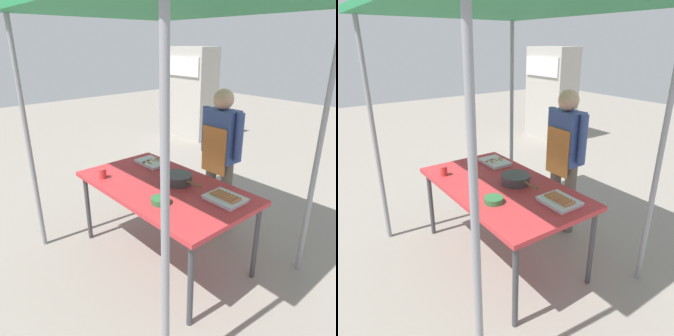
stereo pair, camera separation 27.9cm
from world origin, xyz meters
TOP-DOWN VIEW (x-y plane):
  - ground_plane at (0.00, 0.00)m, footprint 18.00×18.00m
  - stall_table at (0.00, 0.00)m, footprint 1.60×0.90m
  - stall_canopy at (0.00, 0.00)m, footprint 2.10×1.80m
  - tray_grilled_sausages at (0.55, 0.18)m, footprint 0.30×0.24m
  - tray_meat_skewers at (-0.48, 0.25)m, footprint 0.32×0.23m
  - cooking_wok at (0.04, 0.13)m, footprint 0.42×0.26m
  - condiment_bowl at (0.24, -0.24)m, footprint 0.15×0.15m
  - drink_cup_near_edge at (-0.49, -0.33)m, footprint 0.07×0.07m
  - vendor_woman at (-0.06, 0.83)m, footprint 0.52×0.22m
  - neighbor_stall_left at (-2.84, 3.20)m, footprint 1.03×0.58m

SIDE VIEW (x-z plane):
  - ground_plane at x=0.00m, z-range 0.00..0.00m
  - stall_table at x=0.00m, z-range 0.32..1.07m
  - tray_meat_skewers at x=-0.48m, z-range 0.75..0.79m
  - tray_grilled_sausages at x=0.55m, z-range 0.75..0.80m
  - condiment_bowl at x=0.24m, z-range 0.75..0.80m
  - cooking_wok at x=0.04m, z-range 0.75..0.84m
  - drink_cup_near_edge at x=-0.49m, z-range 0.75..0.84m
  - vendor_woman at x=-0.06m, z-range 0.13..1.64m
  - neighbor_stall_left at x=-2.84m, z-range 0.01..1.85m
  - stall_canopy at x=0.00m, z-range 1.00..3.21m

